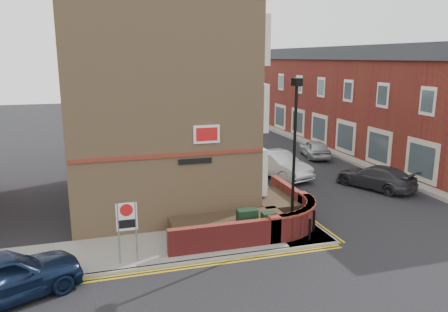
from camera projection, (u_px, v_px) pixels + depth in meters
ground at (266, 253)px, 16.36m from camera, size 120.00×120.00×0.00m
pavement_corner at (167, 247)px, 16.77m from camera, size 13.00×3.00×0.12m
pavement_main at (209, 157)px, 31.86m from camera, size 2.00×32.00×0.12m
pavement_far at (364, 156)px, 32.12m from camera, size 4.00×40.00×0.12m
kerb_side at (174, 264)px, 15.37m from camera, size 13.00×0.15×0.12m
kerb_main_near at (222, 156)px, 32.14m from camera, size 0.15×32.00×0.12m
kerb_main_far at (340, 158)px, 31.56m from camera, size 0.15×40.00×0.12m
yellow_lines_side at (175, 269)px, 15.15m from camera, size 13.00×0.28×0.01m
yellow_lines_main at (226, 157)px, 32.22m from camera, size 0.28×32.00×0.01m
corner_building at (155, 77)px, 21.67m from camera, size 8.95×10.40×13.60m
garden_wall at (244, 229)px, 18.70m from camera, size 6.80×6.00×1.20m
lamppost at (294, 157)px, 17.19m from camera, size 0.25×0.50×6.30m
utility_cabinet_large at (247, 224)px, 17.33m from camera, size 0.80×0.45×1.20m
utility_cabinet_small at (269, 226)px, 17.29m from camera, size 0.55×0.40×1.10m
bollard_near at (310, 229)px, 17.17m from camera, size 0.11×0.11×0.90m
bollard_far at (314, 221)px, 18.08m from camera, size 0.11×0.11×0.90m
zone_sign at (127, 222)px, 15.07m from camera, size 0.72×0.07×2.20m
far_terrace at (355, 97)px, 35.39m from camera, size 5.40×30.40×8.00m
far_terrace_cream at (261, 83)px, 55.02m from camera, size 5.40×12.40×8.00m
tree_near at (216, 95)px, 29.00m from camera, size 3.64×3.65×6.70m
tree_mid at (190, 82)px, 36.37m from camera, size 4.03×4.03×7.42m
tree_far at (174, 80)px, 43.91m from camera, size 3.81×3.81×7.00m
traffic_light_assembly at (188, 107)px, 39.78m from camera, size 0.20×0.16×4.20m
navy_hatchback at (1, 277)px, 12.98m from camera, size 5.00×3.64×1.58m
silver_car_near at (278, 164)px, 26.68m from camera, size 3.04×5.06×1.57m
red_car_main at (223, 142)px, 33.85m from camera, size 3.02×5.58×1.49m
grey_car_far at (375, 177)px, 24.38m from camera, size 3.51×4.84×1.30m
silver_car_far at (315, 149)px, 31.94m from camera, size 2.26×4.07×1.31m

